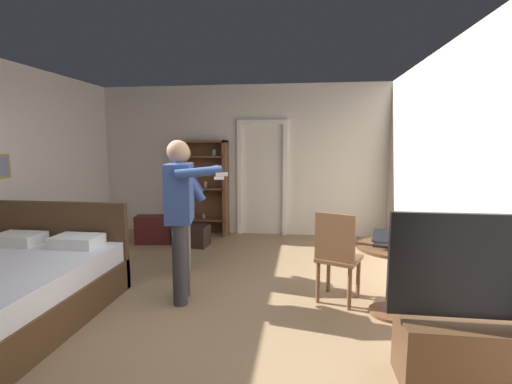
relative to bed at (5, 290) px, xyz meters
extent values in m
plane|color=#997A56|center=(1.68, 0.35, -0.30)|extent=(7.35, 7.35, 0.00)
cube|color=silver|center=(1.68, 3.76, 1.08)|extent=(5.56, 0.12, 2.77)
cube|color=silver|center=(4.40, 0.35, 1.08)|extent=(0.12, 6.93, 2.77)
cube|color=white|center=(1.65, 3.68, 0.72)|extent=(0.08, 0.08, 2.05)
cube|color=white|center=(2.50, 3.68, 0.72)|extent=(0.08, 0.08, 2.05)
cube|color=white|center=(2.07, 3.68, 1.79)|extent=(0.93, 0.08, 0.08)
cube|color=#4C331E|center=(0.00, 0.89, 0.21)|extent=(1.61, 0.08, 1.02)
cube|color=white|center=(-0.36, 0.63, 0.33)|extent=(0.50, 0.34, 0.12)
cube|color=white|center=(0.36, 0.63, 0.33)|extent=(0.50, 0.34, 0.12)
cube|color=brown|center=(0.61, 3.50, 0.58)|extent=(0.06, 0.32, 1.76)
cube|color=brown|center=(1.42, 3.50, 0.58)|extent=(0.06, 0.32, 1.76)
cube|color=brown|center=(1.01, 3.50, 1.44)|extent=(0.87, 0.32, 0.04)
cube|color=brown|center=(1.01, 3.65, 0.58)|extent=(0.87, 0.02, 1.76)
cube|color=brown|center=(1.01, 3.50, -0.01)|extent=(0.81, 0.32, 0.03)
cylinder|color=tan|center=(0.99, 3.50, 0.05)|extent=(0.05, 0.05, 0.08)
cube|color=brown|center=(1.01, 3.50, 0.58)|extent=(0.81, 0.32, 0.03)
cylinder|color=tan|center=(1.04, 3.50, 0.64)|extent=(0.06, 0.06, 0.11)
cube|color=brown|center=(1.01, 3.50, 1.16)|extent=(0.81, 0.32, 0.03)
cylinder|color=#71BB94|center=(1.21, 3.50, 1.23)|extent=(0.06, 0.06, 0.11)
cube|color=#4C331E|center=(4.04, -0.44, -0.07)|extent=(1.03, 0.40, 0.47)
cube|color=black|center=(4.04, -0.46, 0.58)|extent=(1.24, 0.05, 0.72)
cube|color=#6571BC|center=(4.04, -0.43, 0.58)|extent=(1.18, 0.01, 0.66)
cylinder|color=brown|center=(3.72, 0.61, 0.03)|extent=(0.08, 0.08, 0.67)
cylinder|color=brown|center=(3.72, 0.61, -0.29)|extent=(0.43, 0.43, 0.03)
cylinder|color=brown|center=(3.72, 0.61, 0.38)|extent=(0.71, 0.71, 0.03)
cube|color=black|center=(3.69, 0.61, 0.41)|extent=(0.37, 0.31, 0.02)
cube|color=black|center=(3.66, 0.50, 0.52)|extent=(0.36, 0.28, 0.09)
cube|color=navy|center=(3.66, 0.51, 0.52)|extent=(0.32, 0.24, 0.07)
cylinder|color=black|center=(3.86, 0.53, 0.50)|extent=(0.06, 0.06, 0.20)
cylinder|color=black|center=(3.86, 0.53, 0.62)|extent=(0.03, 0.03, 0.05)
cylinder|color=brown|center=(3.45, 0.97, -0.08)|extent=(0.04, 0.04, 0.45)
cylinder|color=brown|center=(3.14, 1.10, -0.08)|extent=(0.04, 0.04, 0.45)
cylinder|color=brown|center=(3.32, 0.65, -0.08)|extent=(0.04, 0.04, 0.45)
cylinder|color=brown|center=(3.00, 0.79, -0.08)|extent=(0.04, 0.04, 0.45)
cube|color=brown|center=(3.23, 0.88, 0.17)|extent=(0.55, 0.55, 0.04)
cube|color=brown|center=(3.16, 0.72, 0.44)|extent=(0.40, 0.20, 0.50)
cylinder|color=#333338|center=(1.51, 0.78, 0.13)|extent=(0.15, 0.15, 0.87)
cylinder|color=#333338|center=(1.55, 0.56, 0.13)|extent=(0.15, 0.15, 0.87)
cube|color=#334C8C|center=(1.53, 0.67, 0.88)|extent=(0.33, 0.44, 0.62)
sphere|color=tan|center=(1.53, 0.67, 1.32)|extent=(0.24, 0.24, 0.24)
cylinder|color=#334C8C|center=(1.58, 0.90, 0.99)|extent=(0.35, 0.15, 0.50)
cylinder|color=#334C8C|center=(1.80, 0.49, 1.12)|extent=(0.47, 0.17, 0.13)
cube|color=white|center=(2.03, 0.50, 1.10)|extent=(0.12, 0.06, 0.04)
cylinder|color=gray|center=(1.27, 1.59, 0.12)|extent=(0.15, 0.15, 0.85)
cylinder|color=gray|center=(1.32, 1.36, 0.12)|extent=(0.15, 0.15, 0.85)
cube|color=navy|center=(1.29, 1.48, 0.85)|extent=(0.34, 0.47, 0.60)
sphere|color=#936B4C|center=(1.29, 1.48, 1.27)|extent=(0.23, 0.23, 0.23)
cylinder|color=navy|center=(1.33, 1.73, 0.96)|extent=(0.34, 0.16, 0.49)
cylinder|color=navy|center=(1.57, 1.29, 1.04)|extent=(0.49, 0.19, 0.20)
cube|color=white|center=(1.81, 1.32, 0.98)|extent=(0.12, 0.06, 0.04)
cube|color=black|center=(1.01, 2.72, -0.13)|extent=(0.55, 0.39, 0.35)
cube|color=#4C1919|center=(0.31, 2.80, -0.06)|extent=(0.64, 0.37, 0.48)
camera|label=1|loc=(2.82, -2.96, 1.40)|focal=25.32mm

